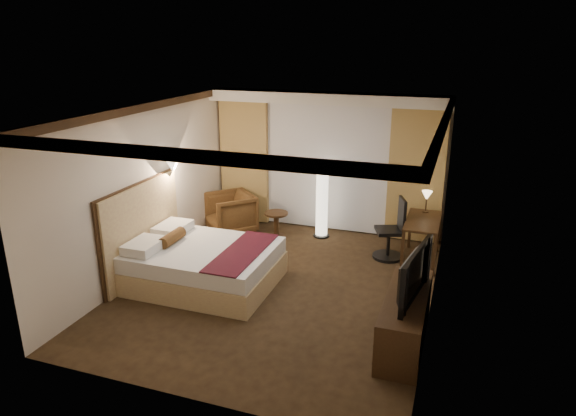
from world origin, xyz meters
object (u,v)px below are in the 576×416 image
(floor_lamp, at_px, (322,201))
(dresser, at_px, (405,319))
(side_table, at_px, (276,225))
(armchair, at_px, (230,211))
(desk, at_px, (421,240))
(office_chair, at_px, (389,229))
(television, at_px, (406,270))
(bed, at_px, (205,265))

(floor_lamp, distance_m, dresser, 3.73)
(side_table, bearing_deg, armchair, -177.37)
(armchair, bearing_deg, dresser, 7.10)
(side_table, height_order, desk, desk)
(desk, bearing_deg, office_chair, -174.75)
(desk, relative_size, television, 0.98)
(bed, distance_m, dresser, 3.19)
(bed, distance_m, television, 3.23)
(desk, bearing_deg, side_table, 175.00)
(dresser, distance_m, television, 0.67)
(dresser, height_order, television, television)
(television, bearing_deg, bed, 87.84)
(dresser, relative_size, television, 1.42)
(office_chair, bearing_deg, television, -98.16)
(bed, xyz_separation_m, dresser, (3.13, -0.63, 0.01))
(desk, relative_size, dresser, 0.69)
(side_table, relative_size, television, 0.42)
(floor_lamp, bearing_deg, dresser, -58.12)
(side_table, bearing_deg, desk, -5.00)
(floor_lamp, xyz_separation_m, desk, (1.91, -0.55, -0.34))
(bed, distance_m, office_chair, 3.19)
(office_chair, xyz_separation_m, television, (0.56, -2.55, 0.45))
(floor_lamp, xyz_separation_m, television, (1.93, -3.15, 0.27))
(side_table, bearing_deg, office_chair, -7.54)
(bed, height_order, side_table, bed)
(bed, distance_m, floor_lamp, 2.81)
(armchair, height_order, desk, armchair)
(floor_lamp, relative_size, dresser, 0.86)
(armchair, relative_size, desk, 0.74)
(floor_lamp, distance_m, desk, 2.02)
(armchair, distance_m, desk, 3.67)
(armchair, relative_size, office_chair, 0.79)
(armchair, xyz_separation_m, dresser, (3.71, -2.80, -0.10))
(bed, xyz_separation_m, desk, (3.08, 1.97, 0.06))
(desk, distance_m, office_chair, 0.57)
(bed, height_order, floor_lamp, floor_lamp)
(armchair, xyz_separation_m, television, (3.68, -2.80, 0.56))
(side_table, distance_m, desk, 2.73)
(bed, bearing_deg, armchair, 105.10)
(bed, xyz_separation_m, floor_lamp, (1.17, 2.52, 0.41))
(armchair, relative_size, side_table, 1.74)
(desk, distance_m, television, 2.68)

